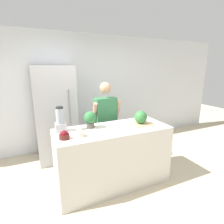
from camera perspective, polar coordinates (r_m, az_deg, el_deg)
name	(u,v)px	position (r m, az deg, el deg)	size (l,w,h in m)	color
ground_plane	(123,196)	(2.90, 3.52, -25.57)	(14.00, 14.00, 0.00)	beige
wall_back	(83,92)	(4.17, -9.42, 6.40)	(8.00, 0.06, 2.60)	silver
counter_island	(113,156)	(2.89, 0.30, -14.22)	(1.77, 0.71, 0.95)	beige
refrigerator	(55,114)	(3.71, -18.05, -0.61)	(0.76, 0.75, 1.90)	#B7B7BC
person	(106,123)	(3.36, -2.10, -3.65)	(0.54, 0.26, 1.60)	#4C608C
cutting_board	(141,124)	(2.92, 9.33, -3.85)	(0.35, 0.29, 0.01)	tan
watermelon	(141,117)	(2.90, 9.32, -1.66)	(0.21, 0.21, 0.21)	#2D6B33
bowl_cherries	(64,135)	(2.38, -15.32, -7.37)	(0.14, 0.14, 0.12)	#511E19
bowl_cream	(80,133)	(2.42, -10.50, -6.82)	(0.14, 0.14, 0.11)	beige
blender	(60,121)	(2.64, -16.54, -2.81)	(0.15, 0.15, 0.37)	#B7B7BC
potted_plant	(90,119)	(2.70, -7.14, -2.20)	(0.19, 0.19, 0.26)	#514C47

